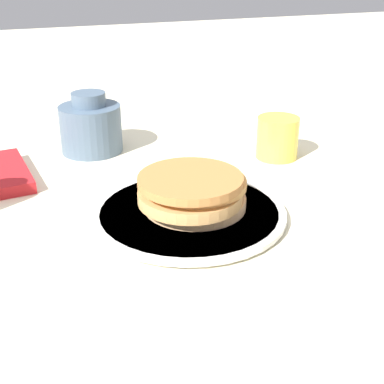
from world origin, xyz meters
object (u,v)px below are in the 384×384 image
pancake_stack (193,192)px  juice_glass (277,138)px  plate (192,213)px  cream_jug (91,126)px

pancake_stack → juice_glass: (-0.17, 0.23, -0.00)m
juice_glass → pancake_stack: bearing=-53.1°
plate → cream_jug: bearing=-164.9°
plate → pancake_stack: (-0.00, 0.00, 0.03)m
pancake_stack → plate: bearing=-48.0°
cream_jug → juice_glass: bearing=64.7°
juice_glass → plate: bearing=-53.1°
plate → juice_glass: bearing=126.9°
pancake_stack → juice_glass: juice_glass is taller
plate → cream_jug: (-0.32, -0.09, 0.04)m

